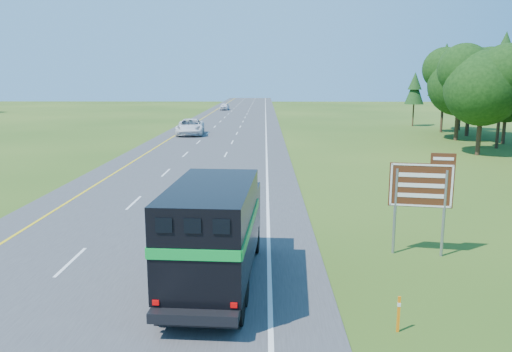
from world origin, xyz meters
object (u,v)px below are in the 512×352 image
object	(u,v)px
horse_truck	(215,230)
far_car	(225,107)
exit_sign	(422,189)
white_suv	(190,127)

from	to	relation	value
horse_truck	far_car	xyz separation A→B (m)	(-7.33, 95.87, -1.09)
horse_truck	exit_sign	xyz separation A→B (m)	(7.54, 3.05, 0.70)
horse_truck	far_car	world-z (taller)	horse_truck
horse_truck	far_car	bearing A→B (deg)	97.75
white_suv	exit_sign	xyz separation A→B (m)	(15.03, -42.16, 1.58)
horse_truck	exit_sign	bearing A→B (deg)	25.42
white_suv	exit_sign	size ratio (longest dim) A/B	1.74
exit_sign	far_car	bearing A→B (deg)	109.10
exit_sign	white_suv	bearing A→B (deg)	119.61
far_car	white_suv	bearing A→B (deg)	-87.26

